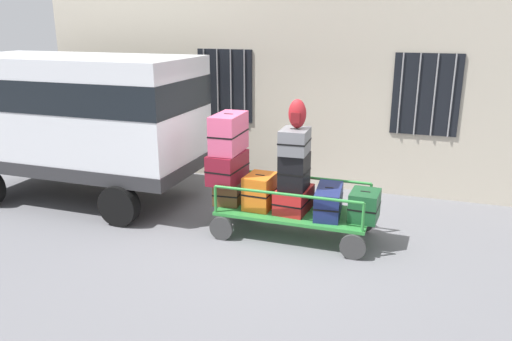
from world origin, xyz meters
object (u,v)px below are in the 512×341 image
at_px(suitcase_center_top, 295,141).
at_px(backpack, 297,114).
at_px(luggage_cart, 293,215).
at_px(suitcase_left_top, 229,133).
at_px(van, 79,112).
at_px(suitcase_right_bottom, 365,205).
at_px(suitcase_midright_bottom, 329,201).
at_px(suitcase_center_middle, 294,171).
at_px(suitcase_midleft_bottom, 260,191).
at_px(suitcase_left_bottom, 229,192).
at_px(suitcase_left_middle, 228,167).
at_px(suitcase_center_bottom, 294,199).

height_order(suitcase_center_top, backpack, backpack).
distance_m(luggage_cart, suitcase_center_top, 1.21).
relative_size(luggage_cart, suitcase_left_top, 3.00).
height_order(van, suitcase_right_bottom, van).
relative_size(van, suitcase_midright_bottom, 5.05).
xyz_separation_m(luggage_cart, suitcase_center_middle, (0.00, -0.00, 0.73)).
xyz_separation_m(suitcase_left_top, suitcase_right_bottom, (2.19, -0.03, -0.95)).
bearing_deg(van, suitcase_center_middle, -6.40).
distance_m(suitcase_midleft_bottom, suitcase_center_middle, 0.67).
distance_m(suitcase_midright_bottom, backpack, 1.43).
distance_m(suitcase_right_bottom, backpack, 1.71).
xyz_separation_m(suitcase_left_bottom, suitcase_left_middle, (0.00, -0.03, 0.43)).
bearing_deg(suitcase_left_bottom, suitcase_center_middle, 0.28).
relative_size(suitcase_midleft_bottom, suitcase_right_bottom, 1.06).
height_order(suitcase_left_bottom, suitcase_midleft_bottom, suitcase_midleft_bottom).
bearing_deg(suitcase_midleft_bottom, van, 172.27).
relative_size(suitcase_left_middle, suitcase_midleft_bottom, 1.33).
distance_m(suitcase_center_bottom, suitcase_center_middle, 0.47).
bearing_deg(suitcase_left_bottom, suitcase_midright_bottom, 1.61).
distance_m(suitcase_left_middle, suitcase_center_bottom, 1.18).
bearing_deg(suitcase_center_top, suitcase_center_bottom, 90.00).
relative_size(van, suitcase_center_bottom, 6.08).
height_order(suitcase_left_bottom, suitcase_left_top, suitcase_left_top).
distance_m(suitcase_left_top, backpack, 1.18).
height_order(luggage_cart, suitcase_center_top, suitcase_center_top).
bearing_deg(suitcase_left_top, suitcase_left_bottom, -90.00).
bearing_deg(suitcase_left_top, suitcase_right_bottom, -0.76).
bearing_deg(suitcase_center_bottom, suitcase_left_top, 178.99).
relative_size(suitcase_midleft_bottom, suitcase_center_bottom, 0.79).
bearing_deg(suitcase_center_bottom, suitcase_midright_bottom, 2.37).
bearing_deg(suitcase_right_bottom, suitcase_midleft_bottom, -178.78).
distance_m(suitcase_left_top, suitcase_right_bottom, 2.39).
relative_size(luggage_cart, suitcase_midright_bottom, 2.72).
distance_m(van, suitcase_left_bottom, 3.40).
xyz_separation_m(luggage_cart, suitcase_left_top, (-1.10, 0.04, 1.24)).
bearing_deg(suitcase_midright_bottom, luggage_cart, -175.91).
xyz_separation_m(suitcase_left_bottom, backpack, (1.12, 0.03, 1.36)).
relative_size(van, backpack, 10.25).
relative_size(suitcase_center_top, suitcase_right_bottom, 1.02).
distance_m(van, suitcase_right_bottom, 5.51).
xyz_separation_m(suitcase_left_bottom, suitcase_center_middle, (1.10, 0.01, 0.47)).
bearing_deg(suitcase_left_middle, suitcase_midright_bottom, 2.69).
bearing_deg(suitcase_left_top, suitcase_center_bottom, -1.01).
bearing_deg(suitcase_left_top, suitcase_midleft_bottom, -6.69).
distance_m(suitcase_left_middle, suitcase_center_middle, 1.10).
bearing_deg(suitcase_left_top, backpack, -0.69).
bearing_deg(suitcase_left_middle, suitcase_center_top, 1.17).
bearing_deg(suitcase_left_bottom, van, 171.34).
xyz_separation_m(van, suitcase_center_top, (4.30, -0.50, -0.10)).
relative_size(suitcase_center_bottom, suitcase_center_top, 1.33).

